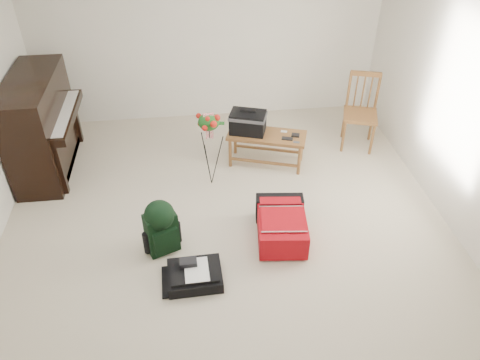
{
  "coord_description": "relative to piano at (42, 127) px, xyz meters",
  "views": [
    {
      "loc": [
        -0.33,
        -3.77,
        3.62
      ],
      "look_at": [
        0.17,
        0.35,
        0.48
      ],
      "focal_mm": 35.0,
      "sensor_mm": 36.0,
      "label": 1
    }
  ],
  "objects": [
    {
      "name": "dining_chair",
      "position": [
        4.17,
        0.04,
        -0.1
      ],
      "size": [
        0.56,
        0.56,
        1.03
      ],
      "rotation": [
        0.0,
        0.0,
        -0.31
      ],
      "color": "olive",
      "rests_on": "floor"
    },
    {
      "name": "flower_stand",
      "position": [
        2.07,
        -0.64,
        -0.09
      ],
      "size": [
        0.35,
        0.35,
        1.04
      ],
      "rotation": [
        0.0,
        0.0,
        0.07
      ],
      "color": "black",
      "rests_on": "floor"
    },
    {
      "name": "piano",
      "position": [
        0.0,
        0.0,
        0.0
      ],
      "size": [
        0.71,
        1.5,
        1.25
      ],
      "color": "black",
      "rests_on": "floor"
    },
    {
      "name": "floor",
      "position": [
        2.19,
        -1.6,
        -0.6
      ],
      "size": [
        5.0,
        5.5,
        0.01
      ],
      "primitive_type": "cube",
      "color": "beige",
      "rests_on": "ground"
    },
    {
      "name": "wall_right",
      "position": [
        4.69,
        -1.6,
        0.65
      ],
      "size": [
        0.04,
        5.5,
        2.5
      ],
      "primitive_type": "cube",
      "color": "silver",
      "rests_on": "floor"
    },
    {
      "name": "wall_back",
      "position": [
        2.19,
        1.15,
        0.65
      ],
      "size": [
        5.0,
        0.04,
        2.5
      ],
      "primitive_type": "cube",
      "color": "silver",
      "rests_on": "floor"
    },
    {
      "name": "bench",
      "position": [
        2.66,
        -0.27,
        -0.05
      ],
      "size": [
        1.08,
        0.7,
        0.77
      ],
      "rotation": [
        0.0,
        0.0,
        -0.32
      ],
      "color": "olive",
      "rests_on": "floor"
    },
    {
      "name": "green_backpack",
      "position": [
        1.48,
        -1.74,
        -0.25
      ],
      "size": [
        0.37,
        0.35,
        0.64
      ],
      "rotation": [
        0.0,
        0.0,
        0.38
      ],
      "color": "black",
      "rests_on": "floor"
    },
    {
      "name": "ceiling",
      "position": [
        2.19,
        -1.6,
        1.9
      ],
      "size": [
        5.0,
        5.5,
        0.01
      ],
      "primitive_type": "cube",
      "color": "white",
      "rests_on": "wall_back"
    },
    {
      "name": "black_duffel",
      "position": [
        1.79,
        -2.21,
        -0.52
      ],
      "size": [
        0.54,
        0.44,
        0.22
      ],
      "rotation": [
        0.0,
        0.0,
        0.03
      ],
      "color": "black",
      "rests_on": "floor"
    },
    {
      "name": "red_suitcase",
      "position": [
        2.76,
        -1.65,
        -0.43
      ],
      "size": [
        0.59,
        0.81,
        0.32
      ],
      "rotation": [
        0.0,
        0.0,
        -0.11
      ],
      "color": "red",
      "rests_on": "floor"
    }
  ]
}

